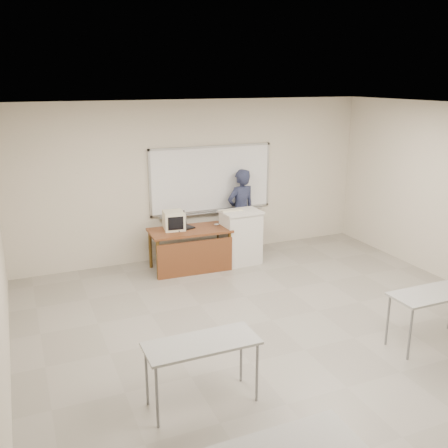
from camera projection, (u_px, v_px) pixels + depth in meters
name	position (u px, v px, depth m)	size (l,w,h in m)	color
floor	(305.00, 350.00, 6.43)	(7.00, 8.00, 0.01)	gray
whiteboard	(211.00, 180.00, 9.63)	(2.48, 0.10, 1.31)	white
student_desks	(379.00, 355.00, 5.05)	(4.40, 2.20, 0.73)	#999994
instructor_desk	(192.00, 242.00, 8.94)	(1.45, 0.72, 0.75)	brown
podium	(241.00, 237.00, 9.33)	(0.72, 0.53, 1.01)	silver
crt_monitor	(174.00, 220.00, 8.95)	(0.36, 0.41, 0.34)	beige
laptop	(182.00, 224.00, 9.07)	(0.37, 0.34, 0.27)	black
mouse	(217.00, 224.00, 9.22)	(0.09, 0.06, 0.04)	#B0B4B7
keyboard	(232.00, 210.00, 9.19)	(0.40, 0.13, 0.02)	beige
presenter	(241.00, 211.00, 9.85)	(0.62, 0.40, 1.68)	black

